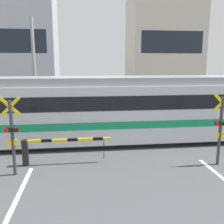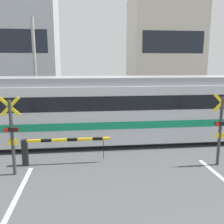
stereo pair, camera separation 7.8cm
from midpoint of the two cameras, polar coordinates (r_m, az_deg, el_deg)
rail_track_near at (r=11.81m, az=0.28°, el=-7.60°), size 50.00×0.10×0.08m
rail_track_far at (r=13.17m, az=-0.47°, el=-5.62°), size 50.00×0.10×0.08m
commuter_train at (r=12.03m, az=-3.44°, el=0.95°), size 20.13×2.71×3.19m
crossing_barrier_near at (r=9.83m, az=-14.42°, el=-7.61°), size 3.33×0.20×1.02m
crossing_barrier_far at (r=15.73m, az=8.49°, el=-0.43°), size 3.33×0.20×1.02m
crossing_signal_left at (r=9.09m, az=-21.71°, el=-4.43°), size 0.68×0.15×2.74m
crossing_signal_right at (r=10.13m, az=23.73°, el=-3.06°), size 0.68×0.15×2.74m
pedestrian at (r=18.41m, az=-5.31°, el=2.07°), size 0.38×0.22×1.68m
building_left_of_street at (r=28.09m, az=-20.39°, el=13.40°), size 7.78×5.67×10.65m
building_right_of_street at (r=28.77m, az=11.90°, el=13.86°), size 7.43×5.67×10.74m
utility_pole_streetside at (r=17.67m, az=-17.06°, el=9.18°), size 0.22×0.22×6.79m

